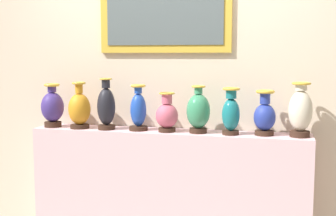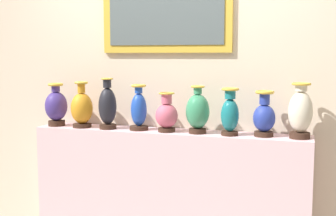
% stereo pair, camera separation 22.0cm
% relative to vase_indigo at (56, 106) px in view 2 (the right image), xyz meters
% --- Properties ---
extents(display_shelf, '(2.15, 0.30, 1.03)m').
position_rel_vase_indigo_xyz_m(display_shelf, '(0.96, 0.03, -0.68)').
color(display_shelf, beige).
rests_on(display_shelf, ground_plane).
extents(back_wall, '(4.42, 0.14, 2.84)m').
position_rel_vase_indigo_xyz_m(back_wall, '(0.96, 0.24, 0.24)').
color(back_wall, beige).
rests_on(back_wall, ground_plane).
extents(vase_indigo, '(0.18, 0.18, 0.35)m').
position_rel_vase_indigo_xyz_m(vase_indigo, '(0.00, 0.00, 0.00)').
color(vase_indigo, '#382319').
rests_on(vase_indigo, display_shelf).
extents(vase_amber, '(0.18, 0.18, 0.37)m').
position_rel_vase_indigo_xyz_m(vase_amber, '(0.24, -0.01, -0.01)').
color(vase_amber, '#382319').
rests_on(vase_amber, display_shelf).
extents(vase_onyx, '(0.14, 0.14, 0.40)m').
position_rel_vase_indigo_xyz_m(vase_onyx, '(0.47, -0.01, 0.01)').
color(vase_onyx, '#382319').
rests_on(vase_onyx, display_shelf).
extents(vase_sapphire, '(0.15, 0.15, 0.36)m').
position_rel_vase_indigo_xyz_m(vase_sapphire, '(0.73, 0.01, -0.01)').
color(vase_sapphire, '#382319').
rests_on(vase_sapphire, display_shelf).
extents(vase_rose, '(0.17, 0.17, 0.30)m').
position_rel_vase_indigo_xyz_m(vase_rose, '(0.97, -0.00, -0.03)').
color(vase_rose, '#382319').
rests_on(vase_rose, display_shelf).
extents(vase_jade, '(0.18, 0.18, 0.36)m').
position_rel_vase_indigo_xyz_m(vase_jade, '(1.20, 0.00, -0.00)').
color(vase_jade, '#382319').
rests_on(vase_jade, display_shelf).
extents(vase_teal, '(0.13, 0.13, 0.35)m').
position_rel_vase_indigo_xyz_m(vase_teal, '(1.45, -0.01, -0.00)').
color(vase_teal, '#382319').
rests_on(vase_teal, display_shelf).
extents(vase_cobalt, '(0.16, 0.16, 0.33)m').
position_rel_vase_indigo_xyz_m(vase_cobalt, '(1.69, 0.02, -0.02)').
color(vase_cobalt, '#382319').
rests_on(vase_cobalt, display_shelf).
extents(vase_ivory, '(0.17, 0.17, 0.39)m').
position_rel_vase_indigo_xyz_m(vase_ivory, '(1.94, 0.02, 0.02)').
color(vase_ivory, '#382319').
rests_on(vase_ivory, display_shelf).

